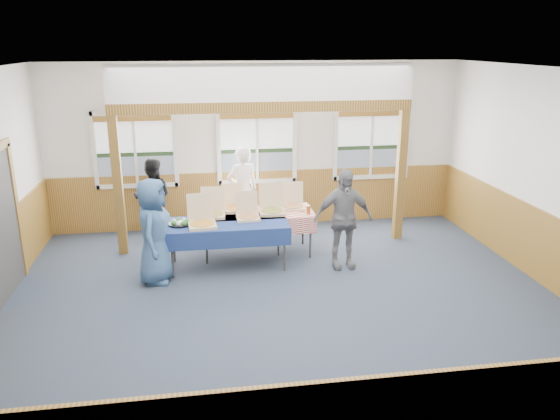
# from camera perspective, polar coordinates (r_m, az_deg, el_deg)

# --- Properties ---
(floor) EXTENTS (8.00, 8.00, 0.00)m
(floor) POSITION_cam_1_polar(r_m,az_deg,el_deg) (7.88, 0.60, -9.58)
(floor) COLOR #283041
(floor) RESTS_ON ground
(ceiling) EXTENTS (8.00, 8.00, 0.00)m
(ceiling) POSITION_cam_1_polar(r_m,az_deg,el_deg) (7.03, 0.68, 14.37)
(ceiling) COLOR white
(ceiling) RESTS_ON wall_back
(wall_back) EXTENTS (8.00, 0.00, 8.00)m
(wall_back) POSITION_cam_1_polar(r_m,az_deg,el_deg) (10.67, -2.45, 6.70)
(wall_back) COLOR silver
(wall_back) RESTS_ON floor
(wall_front) EXTENTS (8.00, 0.00, 8.00)m
(wall_front) POSITION_cam_1_polar(r_m,az_deg,el_deg) (4.11, 8.76, -11.37)
(wall_front) COLOR silver
(wall_front) RESTS_ON floor
(wall_right) EXTENTS (0.00, 8.00, 8.00)m
(wall_right) POSITION_cam_1_polar(r_m,az_deg,el_deg) (8.85, 27.13, 2.58)
(wall_right) COLOR silver
(wall_right) RESTS_ON floor
(wainscot_back) EXTENTS (7.98, 0.05, 1.10)m
(wainscot_back) POSITION_cam_1_polar(r_m,az_deg,el_deg) (10.89, -2.36, 1.24)
(wainscot_back) COLOR brown
(wainscot_back) RESTS_ON floor
(wainscot_right) EXTENTS (0.05, 6.98, 1.10)m
(wainscot_right) POSITION_cam_1_polar(r_m,az_deg,el_deg) (9.13, 26.11, -3.80)
(wainscot_right) COLOR brown
(wainscot_right) RESTS_ON floor
(cased_opening) EXTENTS (0.06, 1.30, 2.10)m
(cased_opening) POSITION_cam_1_polar(r_m,az_deg,el_deg) (8.69, -27.20, -1.47)
(cased_opening) COLOR #333333
(cased_opening) RESTS_ON wall_left
(window_left) EXTENTS (1.56, 0.10, 1.46)m
(window_left) POSITION_cam_1_polar(r_m,az_deg,el_deg) (10.62, -14.94, 6.51)
(window_left) COLOR silver
(window_left) RESTS_ON wall_back
(window_mid) EXTENTS (1.56, 0.10, 1.46)m
(window_mid) POSITION_cam_1_polar(r_m,az_deg,el_deg) (10.62, -2.43, 7.08)
(window_mid) COLOR silver
(window_mid) RESTS_ON wall_back
(window_right) EXTENTS (1.56, 0.10, 1.46)m
(window_right) POSITION_cam_1_polar(r_m,az_deg,el_deg) (11.11, 9.55, 7.31)
(window_right) COLOR silver
(window_right) RESTS_ON wall_back
(post_left) EXTENTS (0.15, 0.15, 2.40)m
(post_left) POSITION_cam_1_polar(r_m,az_deg,el_deg) (9.62, -16.56, 2.37)
(post_left) COLOR #553213
(post_left) RESTS_ON floor
(post_right) EXTENTS (0.15, 0.15, 2.40)m
(post_right) POSITION_cam_1_polar(r_m,az_deg,el_deg) (10.20, 12.48, 3.51)
(post_right) COLOR #553213
(post_right) RESTS_ON floor
(cross_beam) EXTENTS (5.15, 0.18, 0.18)m
(cross_beam) POSITION_cam_1_polar(r_m,az_deg,el_deg) (9.36, -1.68, 10.73)
(cross_beam) COLOR #553213
(cross_beam) RESTS_ON post_left
(table_left) EXTENTS (2.06, 1.18, 0.76)m
(table_left) POSITION_cam_1_polar(r_m,az_deg,el_deg) (8.84, -5.52, -1.63)
(table_left) COLOR #333333
(table_left) RESTS_ON floor
(table_right) EXTENTS (2.09, 1.37, 0.76)m
(table_right) POSITION_cam_1_polar(r_m,az_deg,el_deg) (9.34, -2.45, -0.53)
(table_right) COLOR #333333
(table_right) RESTS_ON floor
(pizza_box_a) EXTENTS (0.46, 0.55, 0.47)m
(pizza_box_a) POSITION_cam_1_polar(r_m,az_deg,el_deg) (8.69, -8.15, -1.21)
(pizza_box_a) COLOR #CFB48A
(pizza_box_a) RESTS_ON table_left
(pizza_box_b) EXTENTS (0.37, 0.46, 0.41)m
(pizza_box_b) POSITION_cam_1_polar(r_m,az_deg,el_deg) (8.98, -3.38, -0.48)
(pizza_box_b) COLOR #CFB48A
(pizza_box_b) RESTS_ON table_left
(pizza_box_c) EXTENTS (0.44, 0.52, 0.44)m
(pizza_box_c) POSITION_cam_1_polar(r_m,az_deg,el_deg) (9.16, -7.04, -0.20)
(pizza_box_c) COLOR #CFB48A
(pizza_box_c) RESTS_ON table_right
(pizza_box_d) EXTENTS (0.44, 0.51, 0.42)m
(pizza_box_d) POSITION_cam_1_polar(r_m,az_deg,el_deg) (9.46, -4.73, 0.41)
(pizza_box_d) COLOR #CFB48A
(pizza_box_d) RESTS_ON table_right
(pizza_box_e) EXTENTS (0.45, 0.53, 0.45)m
(pizza_box_e) POSITION_cam_1_polar(r_m,az_deg,el_deg) (9.26, -0.85, 0.12)
(pizza_box_e) COLOR #CFB48A
(pizza_box_e) RESTS_ON table_right
(pizza_box_f) EXTENTS (0.43, 0.51, 0.42)m
(pizza_box_f) POSITION_cam_1_polar(r_m,az_deg,el_deg) (9.53, 1.36, 0.60)
(pizza_box_f) COLOR #CFB48A
(pizza_box_f) RESTS_ON table_right
(veggie_tray) EXTENTS (0.37, 0.37, 0.09)m
(veggie_tray) POSITION_cam_1_polar(r_m,az_deg,el_deg) (8.81, -10.41, -1.33)
(veggie_tray) COLOR black
(veggie_tray) RESTS_ON table_left
(drink_glass) EXTENTS (0.07, 0.07, 0.15)m
(drink_glass) POSITION_cam_1_polar(r_m,az_deg,el_deg) (9.19, 2.99, 0.02)
(drink_glass) COLOR #974F19
(drink_glass) RESTS_ON table_right
(woman_white) EXTENTS (0.70, 0.56, 1.68)m
(woman_white) POSITION_cam_1_polar(r_m,az_deg,el_deg) (10.39, -3.93, 2.09)
(woman_white) COLOR white
(woman_white) RESTS_ON floor
(woman_black) EXTENTS (0.76, 0.60, 1.49)m
(woman_black) POSITION_cam_1_polar(r_m,az_deg,el_deg) (10.45, -13.16, 1.23)
(woman_black) COLOR black
(woman_black) RESTS_ON floor
(man_blue) EXTENTS (0.65, 0.88, 1.63)m
(man_blue) POSITION_cam_1_polar(r_m,az_deg,el_deg) (8.43, -13.06, -2.16)
(man_blue) COLOR #33547F
(man_blue) RESTS_ON floor
(person_grey) EXTENTS (0.97, 0.43, 1.64)m
(person_grey) POSITION_cam_1_polar(r_m,az_deg,el_deg) (8.82, 6.61, -0.92)
(person_grey) COLOR slate
(person_grey) RESTS_ON floor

